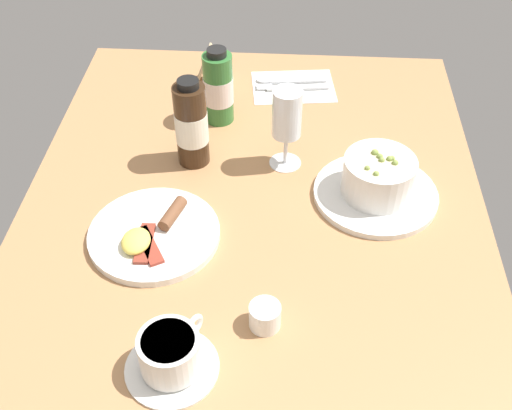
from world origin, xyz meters
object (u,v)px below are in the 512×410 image
object	(u,v)px
wine_glass	(287,117)
menu_card	(210,66)
porridge_bowl	(378,181)
coffee_cup	(170,355)
sauce_bottle_green	(218,88)
breakfast_plate	(153,234)
cutlery_setting	(291,86)
sauce_bottle_brown	(191,125)
creamer_jug	(265,316)

from	to	relation	value
wine_glass	menu_card	xyz separation A→B (cm)	(28.03, 17.77, -6.61)
porridge_bowl	wine_glass	world-z (taller)	wine_glass
coffee_cup	menu_card	xyz separation A→B (cm)	(74.92, 3.23, 0.94)
coffee_cup	sauce_bottle_green	xyz separation A→B (cm)	(60.85, -0.27, 4.34)
wine_glass	breakfast_plate	xyz separation A→B (cm)	(-21.73, 21.84, -9.90)
cutlery_setting	sauce_bottle_green	bearing A→B (deg)	131.82
cutlery_setting	wine_glass	bearing A→B (deg)	178.72
cutlery_setting	breakfast_plate	size ratio (longest dim) A/B	0.88
menu_card	cutlery_setting	bearing A→B (deg)	-92.35
cutlery_setting	sauce_bottle_brown	xyz separation A→B (cm)	(-27.43, 18.38, 8.19)
creamer_jug	porridge_bowl	bearing A→B (deg)	-31.96
breakfast_plate	cutlery_setting	bearing A→B (deg)	-24.61
porridge_bowl	cutlery_setting	bearing A→B (deg)	24.27
sauce_bottle_brown	cutlery_setting	bearing A→B (deg)	-33.83
porridge_bowl	sauce_bottle_green	size ratio (longest dim) A/B	1.38
menu_card	porridge_bowl	bearing A→B (deg)	-136.67
cutlery_setting	menu_card	world-z (taller)	menu_card
sauce_bottle_brown	sauce_bottle_green	size ratio (longest dim) A/B	1.10
creamer_jug	breakfast_plate	world-z (taller)	creamer_jug
cutlery_setting	wine_glass	distance (cm)	29.27
sauce_bottle_green	cutlery_setting	bearing A→B (deg)	-48.18
menu_card	coffee_cup	bearing A→B (deg)	-177.53
porridge_bowl	cutlery_setting	distance (cm)	39.52
sauce_bottle_green	breakfast_plate	size ratio (longest dim) A/B	0.73
wine_glass	menu_card	bearing A→B (deg)	32.37
cutlery_setting	sauce_bottle_green	xyz separation A→B (cm)	(-13.32, 14.89, 7.38)
coffee_cup	wine_glass	size ratio (longest dim) A/B	0.82
coffee_cup	breakfast_plate	xyz separation A→B (cm)	(25.16, 7.30, -2.34)
sauce_bottle_brown	breakfast_plate	bearing A→B (deg)	169.33
creamer_jug	sauce_bottle_green	world-z (taller)	sauce_bottle_green
wine_glass	breakfast_plate	world-z (taller)	wine_glass
sauce_bottle_brown	menu_card	distance (cm)	28.49
sauce_bottle_green	creamer_jug	bearing A→B (deg)	-166.79
coffee_cup	sauce_bottle_green	bearing A→B (deg)	-0.25
cutlery_setting	coffee_cup	bearing A→B (deg)	168.45
creamer_jug	menu_card	xyz separation A→B (cm)	(66.64, 15.83, 2.10)
porridge_bowl	breakfast_plate	xyz separation A→B (cm)	(-13.14, 38.62, -2.91)
coffee_cup	wine_glass	xyz separation A→B (cm)	(46.90, -14.54, 7.56)
sauce_bottle_brown	wine_glass	bearing A→B (deg)	-89.51
cutlery_setting	porridge_bowl	bearing A→B (deg)	-155.73
coffee_cup	sauce_bottle_brown	size ratio (longest dim) A/B	0.74
sauce_bottle_brown	coffee_cup	bearing A→B (deg)	-176.05
cutlery_setting	sauce_bottle_green	world-z (taller)	sauce_bottle_green
coffee_cup	creamer_jug	bearing A→B (deg)	-56.68
coffee_cup	sauce_bottle_green	world-z (taller)	sauce_bottle_green
porridge_bowl	sauce_bottle_brown	world-z (taller)	sauce_bottle_brown
wine_glass	sauce_bottle_brown	bearing A→B (deg)	90.49
coffee_cup	wine_glass	world-z (taller)	wine_glass
menu_card	wine_glass	bearing A→B (deg)	-147.63
porridge_bowl	menu_card	distance (cm)	50.35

